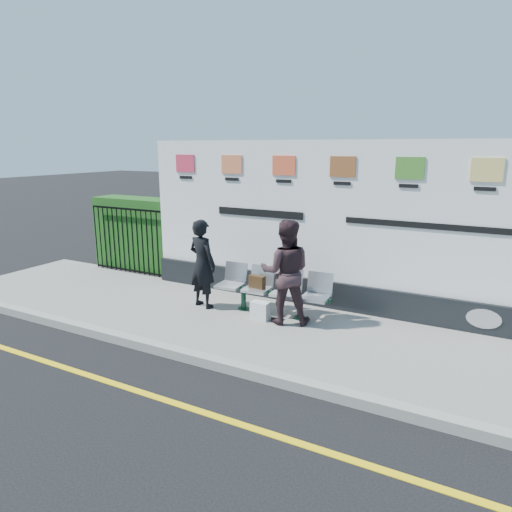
# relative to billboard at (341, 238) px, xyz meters

# --- Properties ---
(ground) EXTENTS (80.00, 80.00, 0.00)m
(ground) POSITION_rel_billboard_xyz_m (-0.50, -3.85, -1.42)
(ground) COLOR black
(pavement) EXTENTS (14.00, 3.00, 0.12)m
(pavement) POSITION_rel_billboard_xyz_m (-0.50, -1.35, -1.36)
(pavement) COLOR gray
(pavement) RESTS_ON ground
(kerb) EXTENTS (14.00, 0.18, 0.14)m
(kerb) POSITION_rel_billboard_xyz_m (-0.50, -2.85, -1.35)
(kerb) COLOR gray
(kerb) RESTS_ON ground
(yellow_line) EXTENTS (14.00, 0.10, 0.01)m
(yellow_line) POSITION_rel_billboard_xyz_m (-0.50, -3.85, -1.42)
(yellow_line) COLOR yellow
(yellow_line) RESTS_ON ground
(billboard) EXTENTS (8.00, 0.30, 3.00)m
(billboard) POSITION_rel_billboard_xyz_m (0.00, 0.00, 0.00)
(billboard) COLOR black
(billboard) RESTS_ON pavement
(hedge) EXTENTS (2.35, 0.70, 1.70)m
(hedge) POSITION_rel_billboard_xyz_m (-5.08, 0.45, -0.45)
(hedge) COLOR #1D5018
(hedge) RESTS_ON pavement
(railing) EXTENTS (2.05, 0.06, 1.54)m
(railing) POSITION_rel_billboard_xyz_m (-5.08, -0.00, -0.53)
(railing) COLOR black
(railing) RESTS_ON pavement
(bench) EXTENTS (2.09, 0.65, 0.44)m
(bench) POSITION_rel_billboard_xyz_m (-0.94, -0.88, -1.08)
(bench) COLOR #ABAFB4
(bench) RESTS_ON pavement
(woman_left) EXTENTS (0.66, 0.50, 1.63)m
(woman_left) POSITION_rel_billboard_xyz_m (-2.22, -1.12, -0.49)
(woman_left) COLOR black
(woman_left) RESTS_ON pavement
(woman_right) EXTENTS (1.04, 0.94, 1.75)m
(woman_right) POSITION_rel_billboard_xyz_m (-0.57, -1.11, -0.43)
(woman_right) COLOR #322024
(woman_right) RESTS_ON pavement
(handbag_brown) EXTENTS (0.30, 0.15, 0.23)m
(handbag_brown) POSITION_rel_billboard_xyz_m (-1.21, -0.90, -0.74)
(handbag_brown) COLOR #311F0D
(handbag_brown) RESTS_ON bench
(carrier_bag_white) EXTENTS (0.31, 0.19, 0.31)m
(carrier_bag_white) POSITION_rel_billboard_xyz_m (-0.99, -1.20, -1.14)
(carrier_bag_white) COLOR silver
(carrier_bag_white) RESTS_ON pavement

